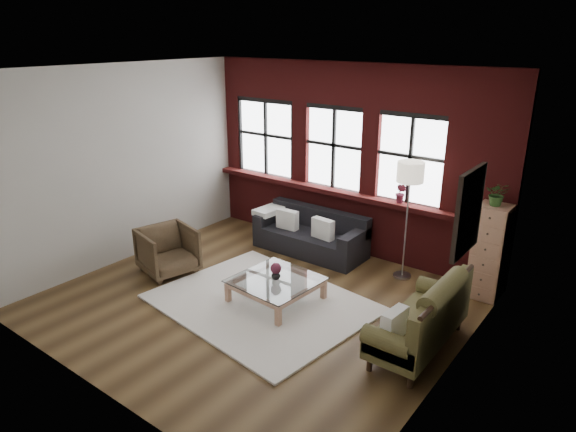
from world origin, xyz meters
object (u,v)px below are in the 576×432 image
Objects in this scene: vintage_settee at (419,316)px; armchair at (168,251)px; vase at (276,275)px; floor_lamp at (407,217)px; drawer_chest at (489,252)px; coffee_table at (276,291)px; dark_sofa at (310,233)px.

vintage_settee reaches higher than armchair.
vase is 0.07× the size of floor_lamp.
floor_lamp reaches higher than vase.
vintage_settee is 4.06m from armchair.
vase is at bearing -139.59° from drawer_chest.
coffee_table is at bearing -139.59° from drawer_chest.
coffee_table is 2.28m from floor_lamp.
vintage_settee is at bearing 3.32° from coffee_table.
vintage_settee is 2.11m from coffee_table.
floor_lamp is (1.09, 1.83, 0.83)m from coffee_table.
dark_sofa is at bearing 149.11° from vintage_settee.
vintage_settee is at bearing 3.32° from vase.
dark_sofa reaches higher than vase.
drawer_chest is (2.31, 1.97, 0.52)m from coffee_table.
floor_lamp is at bearing 59.11° from vase.
drawer_chest reaches higher than vase.
floor_lamp is (-1.22, -0.14, 0.31)m from drawer_chest.
vintage_settee is at bearing -59.84° from floor_lamp.
drawer_chest reaches higher than vintage_settee.
dark_sofa is 14.48× the size of vase.
drawer_chest is (0.23, 1.85, 0.24)m from vintage_settee.
vase is at bearing 180.00° from coffee_table.
floor_lamp is (3.05, 2.11, 0.63)m from armchair.
floor_lamp is (1.71, 0.09, 0.65)m from dark_sofa.
drawer_chest is at bearing 4.54° from dark_sofa.
vintage_settee is at bearing -97.09° from drawer_chest.
armchair is 3.76m from floor_lamp.
dark_sofa is 1.84m from vase.
armchair is at bearing -123.56° from dark_sofa.
armchair is at bearing -171.71° from vase.
dark_sofa is 3.15m from vintage_settee.
armchair is 0.41× the size of floor_lamp.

